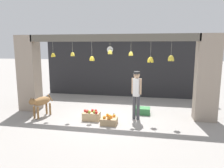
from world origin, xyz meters
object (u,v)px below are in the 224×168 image
(shopkeeper, at_px, (136,92))
(wall_clock, at_px, (110,50))
(dog, at_px, (41,102))
(fruit_crate_apples, at_px, (91,116))
(water_bottle, at_px, (114,117))
(produce_box_green, at_px, (143,111))
(fruit_crate_oranges, at_px, (109,121))

(shopkeeper, distance_m, wall_clock, 3.82)
(dog, distance_m, wall_clock, 4.35)
(fruit_crate_apples, bearing_deg, wall_clock, 91.70)
(fruit_crate_apples, bearing_deg, dog, -179.95)
(dog, relative_size, water_bottle, 4.34)
(dog, height_order, fruit_crate_apples, dog)
(produce_box_green, bearing_deg, fruit_crate_apples, -148.50)
(dog, xyz_separation_m, produce_box_green, (3.43, 1.00, -0.41))
(fruit_crate_apples, relative_size, produce_box_green, 1.06)
(dog, height_order, fruit_crate_oranges, dog)
(shopkeeper, distance_m, fruit_crate_apples, 1.69)
(fruit_crate_oranges, bearing_deg, shopkeeper, 39.90)
(water_bottle, height_order, wall_clock, wall_clock)
(fruit_crate_apples, distance_m, produce_box_green, 1.91)
(water_bottle, bearing_deg, shopkeeper, 22.21)
(dog, relative_size, fruit_crate_oranges, 2.08)
(dog, height_order, produce_box_green, dog)
(dog, height_order, shopkeeper, shopkeeper)
(water_bottle, relative_size, wall_clock, 0.75)
(shopkeeper, bearing_deg, dog, 21.46)
(water_bottle, bearing_deg, produce_box_green, 45.44)
(dog, relative_size, wall_clock, 3.26)
(shopkeeper, bearing_deg, water_bottle, 36.91)
(fruit_crate_oranges, bearing_deg, wall_clock, 101.12)
(shopkeeper, distance_m, water_bottle, 1.13)
(produce_box_green, bearing_deg, shopkeeper, -106.98)
(shopkeeper, height_order, produce_box_green, shopkeeper)
(fruit_crate_oranges, distance_m, produce_box_green, 1.60)
(fruit_crate_oranges, relative_size, water_bottle, 2.08)
(shopkeeper, distance_m, produce_box_green, 1.05)
(shopkeeper, bearing_deg, fruit_crate_apples, 29.54)
(dog, bearing_deg, produce_box_green, 124.27)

